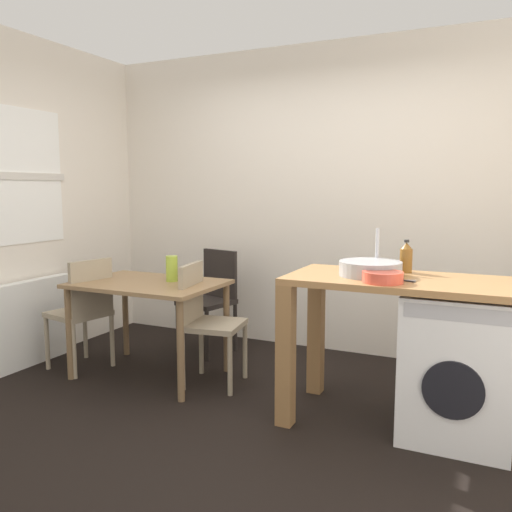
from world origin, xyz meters
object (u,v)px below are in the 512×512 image
chair_opposite (205,317)px  vase (172,269)px  chair_spare_by_wall (212,295)px  dining_table (149,294)px  mixing_bowl (383,276)px  chair_person_seat (84,308)px  bottle_tall_green (406,258)px  washing_machine (458,365)px

chair_opposite → vase: vase is taller
chair_spare_by_wall → vase: size_ratio=4.54×
dining_table → mixing_bowl: size_ratio=4.74×
chair_person_seat → bottle_tall_green: bearing=-72.4°
dining_table → washing_machine: 2.25m
dining_table → washing_machine: bearing=-1.8°
chair_person_seat → mixing_bowl: 2.43m
vase → chair_opposite: bearing=-10.7°
chair_person_seat → chair_opposite: (1.02, 0.15, 0.00)m
dining_table → chair_opposite: size_ratio=1.22×
dining_table → chair_opposite: (0.48, 0.04, -0.14)m
bottle_tall_green → chair_person_seat: bearing=-173.7°
dining_table → bottle_tall_green: bearing=4.7°
mixing_bowl → vase: 1.73m
chair_opposite → mixing_bowl: size_ratio=3.88×
chair_opposite → mixing_bowl: 1.46m
chair_person_seat → vase: 0.80m
chair_spare_by_wall → mixing_bowl: size_ratio=3.88×
chair_opposite → chair_spare_by_wall: 0.82m
washing_machine → bottle_tall_green: 0.72m
dining_table → chair_opposite: 0.50m
chair_opposite → bottle_tall_green: size_ratio=4.29×
chair_opposite → chair_spare_by_wall: (-0.36, 0.73, 0.00)m
mixing_bowl → bottle_tall_green: bearing=82.0°
dining_table → vase: vase is taller
chair_spare_by_wall → washing_machine: (2.12, -0.84, -0.08)m
chair_spare_by_wall → vase: vase is taller
bottle_tall_green → mixing_bowl: bearing=-98.0°
chair_opposite → chair_spare_by_wall: bearing=-163.1°
chair_person_seat → chair_spare_by_wall: 1.11m
chair_opposite → washing_machine: chair_opposite is taller
chair_spare_by_wall → chair_person_seat: bearing=67.3°
chair_spare_by_wall → washing_machine: 2.28m
dining_table → mixing_bowl: bearing=-8.3°
chair_opposite → vase: (-0.33, 0.06, 0.33)m
bottle_tall_green → vase: size_ratio=1.06×
washing_machine → chair_person_seat: bearing=-179.1°
dining_table → vase: (0.15, 0.10, 0.20)m
bottle_tall_green → dining_table: bearing=-175.3°
chair_opposite → bottle_tall_green: bottle_tall_green is taller
bottle_tall_green → mixing_bowl: bottle_tall_green is taller
dining_table → vase: 0.27m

